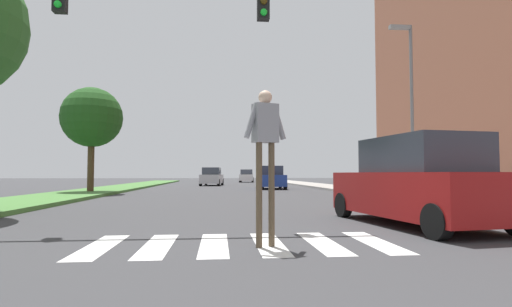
{
  "coord_description": "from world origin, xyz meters",
  "views": [
    {
      "loc": [
        -0.38,
        2.28,
        1.16
      ],
      "look_at": [
        1.34,
        20.42,
        2.08
      ],
      "focal_mm": 27.58,
      "sensor_mm": 36.0,
      "label": 1
    }
  ],
  "objects_px": {
    "traffic_light_gantry": "(56,29)",
    "sedan_far_horizon": "(247,176)",
    "sedan_distant": "(212,177)",
    "pedestrian_performer": "(265,142)",
    "sedan_midblock": "(272,178)",
    "tree_far": "(92,118)",
    "suv_crossing": "(416,184)",
    "street_lamp_right": "(410,94)"
  },
  "relations": [
    {
      "from": "traffic_light_gantry",
      "to": "street_lamp_right",
      "type": "height_order",
      "value": "street_lamp_right"
    },
    {
      "from": "pedestrian_performer",
      "to": "sedan_far_horizon",
      "type": "distance_m",
      "value": 45.74
    },
    {
      "from": "street_lamp_right",
      "to": "sedan_distant",
      "type": "bearing_deg",
      "value": 112.33
    },
    {
      "from": "suv_crossing",
      "to": "sedan_far_horizon",
      "type": "xyz_separation_m",
      "value": [
        -0.77,
        43.4,
        -0.16
      ]
    },
    {
      "from": "tree_far",
      "to": "sedan_midblock",
      "type": "bearing_deg",
      "value": 29.57
    },
    {
      "from": "street_lamp_right",
      "to": "suv_crossing",
      "type": "relative_size",
      "value": 1.56
    },
    {
      "from": "tree_far",
      "to": "sedan_distant",
      "type": "relative_size",
      "value": 1.26
    },
    {
      "from": "pedestrian_performer",
      "to": "sedan_distant",
      "type": "height_order",
      "value": "pedestrian_performer"
    },
    {
      "from": "pedestrian_performer",
      "to": "sedan_far_horizon",
      "type": "bearing_deg",
      "value": 86.35
    },
    {
      "from": "sedan_distant",
      "to": "sedan_far_horizon",
      "type": "height_order",
      "value": "sedan_distant"
    },
    {
      "from": "suv_crossing",
      "to": "sedan_distant",
      "type": "relative_size",
      "value": 1.02
    },
    {
      "from": "tree_far",
      "to": "sedan_distant",
      "type": "height_order",
      "value": "tree_far"
    },
    {
      "from": "traffic_light_gantry",
      "to": "sedan_distant",
      "type": "height_order",
      "value": "traffic_light_gantry"
    },
    {
      "from": "traffic_light_gantry",
      "to": "sedan_midblock",
      "type": "bearing_deg",
      "value": 69.82
    },
    {
      "from": "traffic_light_gantry",
      "to": "pedestrian_performer",
      "type": "height_order",
      "value": "traffic_light_gantry"
    },
    {
      "from": "sedan_far_horizon",
      "to": "tree_far",
      "type": "bearing_deg",
      "value": -110.63
    },
    {
      "from": "pedestrian_performer",
      "to": "sedan_midblock",
      "type": "height_order",
      "value": "pedestrian_performer"
    },
    {
      "from": "pedestrian_performer",
      "to": "sedan_midblock",
      "type": "xyz_separation_m",
      "value": [
        3.21,
        23.11,
        -0.87
      ]
    },
    {
      "from": "tree_far",
      "to": "traffic_light_gantry",
      "type": "xyz_separation_m",
      "value": [
        3.64,
        -14.13,
        0.01
      ]
    },
    {
      "from": "traffic_light_gantry",
      "to": "street_lamp_right",
      "type": "bearing_deg",
      "value": 31.92
    },
    {
      "from": "street_lamp_right",
      "to": "sedan_midblock",
      "type": "xyz_separation_m",
      "value": [
        -4.3,
        13.1,
        -3.8
      ]
    },
    {
      "from": "tree_far",
      "to": "sedan_far_horizon",
      "type": "height_order",
      "value": "tree_far"
    },
    {
      "from": "suv_crossing",
      "to": "sedan_midblock",
      "type": "bearing_deg",
      "value": 91.27
    },
    {
      "from": "tree_far",
      "to": "street_lamp_right",
      "type": "relative_size",
      "value": 0.79
    },
    {
      "from": "tree_far",
      "to": "traffic_light_gantry",
      "type": "distance_m",
      "value": 14.59
    },
    {
      "from": "pedestrian_performer",
      "to": "suv_crossing",
      "type": "distance_m",
      "value": 4.37
    },
    {
      "from": "tree_far",
      "to": "suv_crossing",
      "type": "relative_size",
      "value": 1.23
    },
    {
      "from": "street_lamp_right",
      "to": "suv_crossing",
      "type": "xyz_separation_m",
      "value": [
        -3.84,
        -7.77,
        -3.66
      ]
    },
    {
      "from": "suv_crossing",
      "to": "street_lamp_right",
      "type": "bearing_deg",
      "value": 63.71
    },
    {
      "from": "sedan_midblock",
      "to": "sedan_far_horizon",
      "type": "bearing_deg",
      "value": 90.77
    },
    {
      "from": "pedestrian_performer",
      "to": "sedan_midblock",
      "type": "bearing_deg",
      "value": 82.08
    },
    {
      "from": "traffic_light_gantry",
      "to": "sedan_far_horizon",
      "type": "distance_m",
      "value": 43.74
    },
    {
      "from": "traffic_light_gantry",
      "to": "sedan_far_horizon",
      "type": "relative_size",
      "value": 1.87
    },
    {
      "from": "traffic_light_gantry",
      "to": "sedan_distant",
      "type": "xyz_separation_m",
      "value": [
        2.91,
        29.07,
        -3.54
      ]
    },
    {
      "from": "sedan_midblock",
      "to": "sedan_distant",
      "type": "height_order",
      "value": "sedan_midblock"
    },
    {
      "from": "sedan_distant",
      "to": "suv_crossing",
      "type": "bearing_deg",
      "value": -80.23
    },
    {
      "from": "pedestrian_performer",
      "to": "sedan_midblock",
      "type": "distance_m",
      "value": 23.35
    },
    {
      "from": "sedan_distant",
      "to": "sedan_far_horizon",
      "type": "xyz_separation_m",
      "value": [
        4.31,
        13.92,
        -0.02
      ]
    },
    {
      "from": "sedan_midblock",
      "to": "traffic_light_gantry",
      "type": "bearing_deg",
      "value": -110.18
    },
    {
      "from": "suv_crossing",
      "to": "sedan_distant",
      "type": "bearing_deg",
      "value": 99.77
    },
    {
      "from": "tree_far",
      "to": "suv_crossing",
      "type": "distance_m",
      "value": 18.92
    },
    {
      "from": "street_lamp_right",
      "to": "pedestrian_performer",
      "type": "height_order",
      "value": "street_lamp_right"
    }
  ]
}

